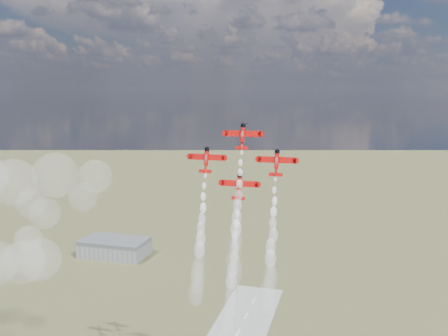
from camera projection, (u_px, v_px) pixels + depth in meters
name	position (u px, v px, depth m)	size (l,w,h in m)	color
hangar	(115.00, 247.00, 365.59)	(50.00, 28.00, 13.00)	gray
plane_lead	(242.00, 136.00, 163.75)	(12.85, 5.04, 8.99)	red
plane_left	(206.00, 159.00, 166.14)	(12.85, 5.04, 8.99)	red
plane_right	(277.00, 162.00, 159.65)	(12.85, 5.04, 8.99)	red
plane_slot	(239.00, 186.00, 162.04)	(12.85, 5.04, 8.99)	red
smoke_trail_lead	(235.00, 247.00, 160.23)	(5.76, 13.56, 42.78)	white
smoke_trail_left	(198.00, 268.00, 162.38)	(5.81, 13.63, 42.21)	white
smoke_trail_right	(270.00, 276.00, 155.73)	(5.88, 14.71, 42.20)	white
smoke_trail_slot	(231.00, 299.00, 158.26)	(5.41, 14.46, 42.72)	white
drifted_smoke_cloud	(28.00, 215.00, 191.31)	(60.21, 35.91, 55.08)	white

